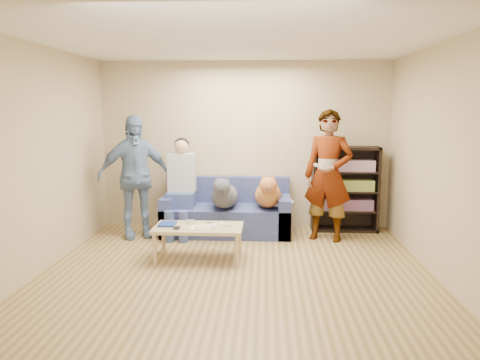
# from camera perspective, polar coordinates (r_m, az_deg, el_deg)

# --- Properties ---
(ground) EXTENTS (5.00, 5.00, 0.00)m
(ground) POSITION_cam_1_polar(r_m,az_deg,el_deg) (5.18, -0.76, -12.50)
(ground) COLOR olive
(ground) RESTS_ON ground
(ceiling) EXTENTS (5.00, 5.00, 0.00)m
(ceiling) POSITION_cam_1_polar(r_m,az_deg,el_deg) (4.88, -0.82, 17.26)
(ceiling) COLOR white
(ceiling) RESTS_ON ground
(wall_back) EXTENTS (4.50, 0.00, 4.50)m
(wall_back) POSITION_cam_1_polar(r_m,az_deg,el_deg) (7.35, 0.57, 4.24)
(wall_back) COLOR tan
(wall_back) RESTS_ON ground
(wall_front) EXTENTS (4.50, 0.00, 4.50)m
(wall_front) POSITION_cam_1_polar(r_m,az_deg,el_deg) (2.41, -4.93, -5.16)
(wall_front) COLOR tan
(wall_front) RESTS_ON ground
(wall_left) EXTENTS (0.00, 5.00, 5.00)m
(wall_left) POSITION_cam_1_polar(r_m,az_deg,el_deg) (5.50, -24.90, 1.90)
(wall_left) COLOR tan
(wall_left) RESTS_ON ground
(wall_right) EXTENTS (0.00, 5.00, 5.00)m
(wall_right) POSITION_cam_1_polar(r_m,az_deg,el_deg) (5.22, 24.71, 1.59)
(wall_right) COLOR tan
(wall_right) RESTS_ON ground
(blanket) EXTENTS (0.42, 0.36, 0.15)m
(blanket) POSITION_cam_1_polar(r_m,az_deg,el_deg) (6.93, 4.94, -2.74)
(blanket) COLOR #A6A6AA
(blanket) RESTS_ON sofa
(person_standing_right) EXTENTS (0.79, 0.65, 1.87)m
(person_standing_right) POSITION_cam_1_polar(r_m,az_deg,el_deg) (6.74, 10.70, 0.54)
(person_standing_right) COLOR gray
(person_standing_right) RESTS_ON ground
(person_standing_left) EXTENTS (1.14, 0.85, 1.79)m
(person_standing_left) POSITION_cam_1_polar(r_m,az_deg,el_deg) (6.95, -12.75, 0.41)
(person_standing_left) COLOR #7E9CC9
(person_standing_left) RESTS_ON ground
(held_controller) EXTENTS (0.04, 0.13, 0.03)m
(held_controller) POSITION_cam_1_polar(r_m,az_deg,el_deg) (6.50, 9.22, 1.83)
(held_controller) COLOR white
(held_controller) RESTS_ON person_standing_right
(notebook_blue) EXTENTS (0.20, 0.26, 0.03)m
(notebook_blue) POSITION_cam_1_polar(r_m,az_deg,el_deg) (5.99, -8.83, -5.31)
(notebook_blue) COLOR navy
(notebook_blue) RESTS_ON coffee_table
(papers) EXTENTS (0.26, 0.20, 0.02)m
(papers) POSITION_cam_1_polar(r_m,az_deg,el_deg) (5.77, -4.74, -5.83)
(papers) COLOR white
(papers) RESTS_ON coffee_table
(magazine) EXTENTS (0.22, 0.17, 0.01)m
(magazine) POSITION_cam_1_polar(r_m,az_deg,el_deg) (5.79, -4.42, -5.65)
(magazine) COLOR #BCBB96
(magazine) RESTS_ON coffee_table
(camera_silver) EXTENTS (0.11, 0.06, 0.05)m
(camera_silver) POSITION_cam_1_polar(r_m,az_deg,el_deg) (6.01, -6.07, -5.10)
(camera_silver) COLOR silver
(camera_silver) RESTS_ON coffee_table
(controller_a) EXTENTS (0.04, 0.13, 0.03)m
(controller_a) POSITION_cam_1_polar(r_m,az_deg,el_deg) (5.94, -2.27, -5.32)
(controller_a) COLOR white
(controller_a) RESTS_ON coffee_table
(controller_b) EXTENTS (0.09, 0.06, 0.03)m
(controller_b) POSITION_cam_1_polar(r_m,az_deg,el_deg) (5.85, -1.56, -5.52)
(controller_b) COLOR silver
(controller_b) RESTS_ON coffee_table
(headphone_cup_a) EXTENTS (0.07, 0.07, 0.02)m
(headphone_cup_a) POSITION_cam_1_polar(r_m,az_deg,el_deg) (5.83, -3.17, -5.64)
(headphone_cup_a) COLOR white
(headphone_cup_a) RESTS_ON coffee_table
(headphone_cup_b) EXTENTS (0.07, 0.07, 0.02)m
(headphone_cup_b) POSITION_cam_1_polar(r_m,az_deg,el_deg) (5.91, -3.08, -5.44)
(headphone_cup_b) COLOR silver
(headphone_cup_b) RESTS_ON coffee_table
(pen_orange) EXTENTS (0.13, 0.06, 0.01)m
(pen_orange) POSITION_cam_1_polar(r_m,az_deg,el_deg) (5.73, -5.52, -5.99)
(pen_orange) COLOR #EB5921
(pen_orange) RESTS_ON coffee_table
(pen_black) EXTENTS (0.13, 0.08, 0.01)m
(pen_black) POSITION_cam_1_polar(r_m,az_deg,el_deg) (6.04, -3.72, -5.21)
(pen_black) COLOR black
(pen_black) RESTS_ON coffee_table
(wallet) EXTENTS (0.07, 0.12, 0.02)m
(wallet) POSITION_cam_1_polar(r_m,az_deg,el_deg) (5.80, -7.72, -5.80)
(wallet) COLOR black
(wallet) RESTS_ON coffee_table
(sofa) EXTENTS (1.90, 0.85, 0.82)m
(sofa) POSITION_cam_1_polar(r_m,az_deg,el_deg) (7.12, -1.61, -4.21)
(sofa) COLOR #515B93
(sofa) RESTS_ON ground
(person_seated) EXTENTS (0.40, 0.73, 1.47)m
(person_seated) POSITION_cam_1_polar(r_m,az_deg,el_deg) (6.99, -7.22, -0.41)
(person_seated) COLOR #3D4C88
(person_seated) RESTS_ON sofa
(dog_gray) EXTENTS (0.39, 1.24, 0.57)m
(dog_gray) POSITION_cam_1_polar(r_m,az_deg,el_deg) (6.82, -1.93, -1.82)
(dog_gray) COLOR #4C4E56
(dog_gray) RESTS_ON sofa
(dog_tan) EXTENTS (0.40, 1.16, 0.58)m
(dog_tan) POSITION_cam_1_polar(r_m,az_deg,el_deg) (6.89, 3.45, -1.69)
(dog_tan) COLOR #BA7439
(dog_tan) RESTS_ON sofa
(coffee_table) EXTENTS (1.10, 0.60, 0.42)m
(coffee_table) POSITION_cam_1_polar(r_m,az_deg,el_deg) (5.89, -5.09, -6.08)
(coffee_table) COLOR tan
(coffee_table) RESTS_ON ground
(bookshelf) EXTENTS (1.00, 0.34, 1.30)m
(bookshelf) POSITION_cam_1_polar(r_m,az_deg,el_deg) (7.35, 12.66, -0.85)
(bookshelf) COLOR black
(bookshelf) RESTS_ON ground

